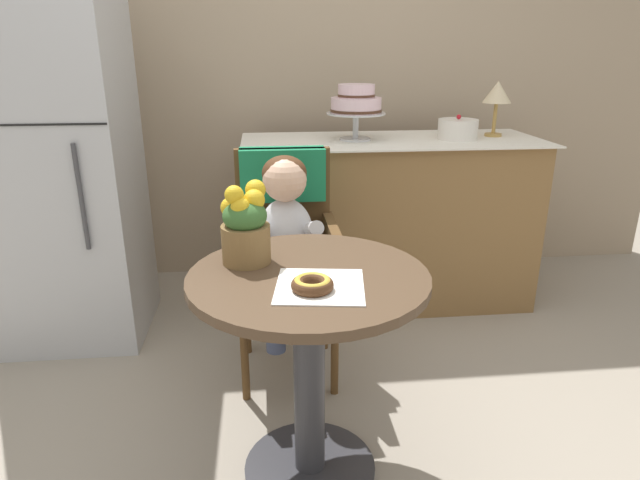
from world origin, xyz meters
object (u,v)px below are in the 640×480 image
(tiered_cake_stand, at_px, (356,104))
(table_lamp, at_px, (497,95))
(flower_vase, at_px, (245,225))
(seated_child, at_px, (286,230))
(donut_front, at_px, (313,284))
(cafe_table, at_px, (309,337))
(refrigerator, at_px, (60,163))
(round_layer_cake, at_px, (458,129))
(wicker_chair, at_px, (285,227))

(tiered_cake_stand, bearing_deg, table_lamp, 3.66)
(flower_vase, bearing_deg, seated_child, 71.72)
(seated_child, relative_size, donut_front, 6.18)
(donut_front, bearing_deg, cafe_table, 91.29)
(flower_vase, distance_m, refrigerator, 1.31)
(cafe_table, bearing_deg, table_lamp, 50.51)
(seated_child, bearing_deg, round_layer_cake, 38.25)
(table_lamp, relative_size, refrigerator, 0.17)
(seated_child, height_order, tiered_cake_stand, tiered_cake_stand)
(flower_vase, bearing_deg, table_lamp, 43.64)
(tiered_cake_stand, distance_m, round_layer_cake, 0.55)
(seated_child, distance_m, round_layer_cake, 1.21)
(table_lamp, height_order, refrigerator, refrigerator)
(cafe_table, distance_m, tiered_cake_stand, 1.46)
(cafe_table, relative_size, seated_child, 0.99)
(wicker_chair, distance_m, seated_child, 0.16)
(seated_child, relative_size, round_layer_cake, 3.56)
(wicker_chair, xyz_separation_m, table_lamp, (1.15, 0.65, 0.48))
(seated_child, distance_m, flower_vase, 0.48)
(wicker_chair, distance_m, table_lamp, 1.41)
(wicker_chair, height_order, seated_child, seated_child)
(donut_front, bearing_deg, table_lamp, 53.03)
(cafe_table, xyz_separation_m, round_layer_cake, (0.89, 1.27, 0.44))
(round_layer_cake, xyz_separation_m, refrigerator, (-1.94, -0.17, -0.10))
(wicker_chair, height_order, flower_vase, flower_vase)
(tiered_cake_stand, relative_size, refrigerator, 0.18)
(seated_child, distance_m, table_lamp, 1.47)
(table_lamp, xyz_separation_m, refrigerator, (-2.16, -0.25, -0.27))
(cafe_table, relative_size, wicker_chair, 0.75)
(seated_child, relative_size, table_lamp, 2.55)
(donut_front, relative_size, round_layer_cake, 0.58)
(tiered_cake_stand, bearing_deg, cafe_table, -105.25)
(cafe_table, height_order, wicker_chair, wicker_chair)
(round_layer_cake, height_order, refrigerator, refrigerator)
(flower_vase, xyz_separation_m, refrigerator, (-0.87, 0.99, 0.01))
(cafe_table, bearing_deg, tiered_cake_stand, 74.75)
(wicker_chair, bearing_deg, cafe_table, -88.94)
(wicker_chair, relative_size, refrigerator, 0.56)
(cafe_table, xyz_separation_m, table_lamp, (1.11, 1.35, 0.61))
(wicker_chair, bearing_deg, tiered_cake_stand, 54.29)
(seated_child, relative_size, tiered_cake_stand, 2.42)
(flower_vase, xyz_separation_m, table_lamp, (1.29, 1.23, 0.28))
(seated_child, relative_size, refrigerator, 0.43)
(flower_vase, bearing_deg, wicker_chair, 76.39)
(flower_vase, relative_size, refrigerator, 0.15)
(seated_child, bearing_deg, table_lamp, 34.99)
(cafe_table, bearing_deg, flower_vase, 148.02)
(cafe_table, distance_m, refrigerator, 1.56)
(flower_vase, distance_m, tiered_cake_stand, 1.32)
(donut_front, height_order, round_layer_cake, round_layer_cake)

